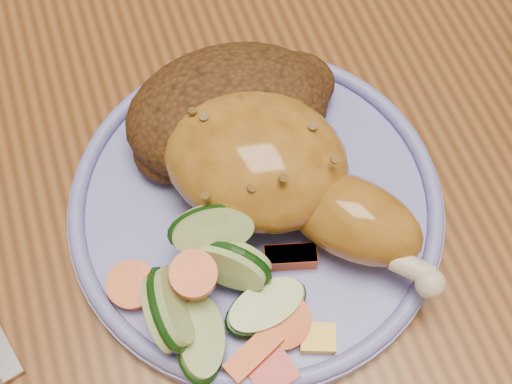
% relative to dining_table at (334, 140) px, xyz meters
% --- Properties ---
extents(ground, '(4.00, 4.00, 0.00)m').
position_rel_dining_table_xyz_m(ground, '(0.00, 0.00, -0.67)').
color(ground, '#54321C').
rests_on(ground, ground).
extents(dining_table, '(0.90, 1.40, 0.75)m').
position_rel_dining_table_xyz_m(dining_table, '(0.00, 0.00, 0.00)').
color(dining_table, brown).
rests_on(dining_table, ground).
extents(plate, '(0.24, 0.24, 0.01)m').
position_rel_dining_table_xyz_m(plate, '(-0.09, -0.08, 0.09)').
color(plate, '#777DD6').
rests_on(plate, dining_table).
extents(plate_rim, '(0.23, 0.23, 0.01)m').
position_rel_dining_table_xyz_m(plate_rim, '(-0.09, -0.08, 0.10)').
color(plate_rim, '#777DD6').
rests_on(plate_rim, plate).
extents(chicken_leg, '(0.16, 0.18, 0.06)m').
position_rel_dining_table_xyz_m(chicken_leg, '(-0.08, -0.08, 0.12)').
color(chicken_leg, '#B07424').
rests_on(chicken_leg, plate).
extents(rice_pilaf, '(0.14, 0.10, 0.06)m').
position_rel_dining_table_xyz_m(rice_pilaf, '(-0.09, -0.02, 0.12)').
color(rice_pilaf, '#492B12').
rests_on(rice_pilaf, plate).
extents(vegetable_pile, '(0.12, 0.12, 0.06)m').
position_rel_dining_table_xyz_m(vegetable_pile, '(-0.13, -0.13, 0.11)').
color(vegetable_pile, '#A50A05').
rests_on(vegetable_pile, plate).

